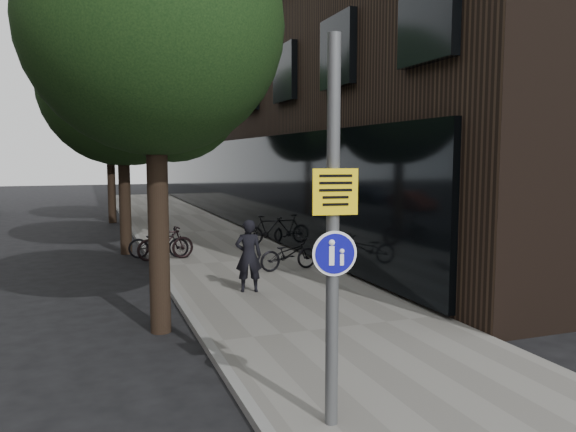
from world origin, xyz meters
name	(u,v)px	position (x,y,z in m)	size (l,w,h in m)	color
ground	(435,420)	(0.00, 0.00, 0.00)	(120.00, 120.00, 0.00)	black
sidewalk	(237,263)	(0.25, 10.00, 0.06)	(4.50, 60.00, 0.12)	slate
curb_edge	(157,268)	(-2.00, 10.00, 0.07)	(0.15, 60.00, 0.13)	slate
building_right_dark_brick	(331,42)	(8.50, 22.00, 9.00)	(12.00, 40.00, 18.00)	black
street_tree_near	(157,37)	(-2.53, 4.64, 5.11)	(4.40, 4.40, 7.50)	black
street_tree_mid	(124,91)	(-2.53, 13.14, 5.11)	(5.00, 5.00, 7.80)	black
street_tree_far	(111,112)	(-2.53, 22.14, 5.11)	(5.00, 5.00, 7.80)	black
signpost	(333,233)	(-1.28, 0.13, 2.27)	(0.49, 0.14, 4.25)	#595B5E
pedestrian	(249,256)	(-0.45, 6.37, 0.92)	(0.58, 0.38, 1.60)	black
parked_bike_facade_near	(288,254)	(1.19, 8.31, 0.55)	(0.57, 1.63, 0.86)	black
parked_bike_facade_far	(268,230)	(2.00, 12.51, 0.62)	(0.47, 1.66, 1.00)	black
parked_bike_curb_near	(159,243)	(-1.80, 11.25, 0.58)	(0.61, 1.74, 0.91)	black
parked_bike_curb_far	(166,243)	(-1.65, 10.86, 0.62)	(0.47, 1.66, 0.99)	black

